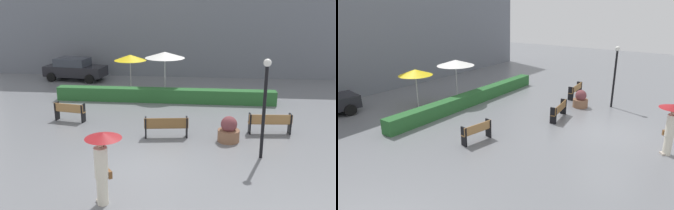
% 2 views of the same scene
% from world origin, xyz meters
% --- Properties ---
extents(ground_plane, '(60.00, 60.00, 0.00)m').
position_xyz_m(ground_plane, '(0.00, 0.00, 0.00)').
color(ground_plane, slate).
extents(bench_far_left, '(1.53, 0.60, 0.87)m').
position_xyz_m(bench_far_left, '(-4.18, 4.56, 0.52)').
color(bench_far_left, '#9E7242').
rests_on(bench_far_left, ground).
extents(bench_far_right, '(1.84, 0.50, 0.88)m').
position_xyz_m(bench_far_right, '(4.92, 3.78, 0.52)').
color(bench_far_right, '#9E7242').
rests_on(bench_far_right, ground).
extents(bench_mid_center, '(1.84, 0.57, 0.87)m').
position_xyz_m(bench_mid_center, '(0.57, 2.87, 0.52)').
color(bench_mid_center, brown).
rests_on(bench_mid_center, ground).
extents(pedestrian_with_umbrella, '(1.02, 1.02, 2.12)m').
position_xyz_m(pedestrian_with_umbrella, '(-0.62, -2.49, 1.40)').
color(pedestrian_with_umbrella, silver).
rests_on(pedestrian_with_umbrella, ground).
extents(planter_pot, '(0.88, 0.88, 1.06)m').
position_xyz_m(planter_pot, '(3.13, 2.71, 0.45)').
color(planter_pot, brown).
rests_on(planter_pot, ground).
extents(lamp_post, '(0.28, 0.28, 3.63)m').
position_xyz_m(lamp_post, '(4.22, 1.19, 2.25)').
color(lamp_post, black).
rests_on(lamp_post, ground).
extents(patio_umbrella_yellow, '(1.98, 1.98, 2.28)m').
position_xyz_m(patio_umbrella_yellow, '(-2.48, 10.71, 2.10)').
color(patio_umbrella_yellow, silver).
rests_on(patio_umbrella_yellow, ground).
extents(patio_umbrella_white, '(2.31, 2.31, 2.63)m').
position_xyz_m(patio_umbrella_white, '(-0.23, 9.64, 2.45)').
color(patio_umbrella_white, silver).
rests_on(patio_umbrella_white, ground).
extents(hedge_strip, '(12.18, 0.70, 0.76)m').
position_xyz_m(hedge_strip, '(-0.11, 8.40, 0.38)').
color(hedge_strip, '#28602D').
rests_on(hedge_strip, ground).
extents(building_facade, '(28.00, 1.20, 9.59)m').
position_xyz_m(building_facade, '(0.00, 16.00, 4.80)').
color(building_facade, slate).
rests_on(building_facade, ground).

